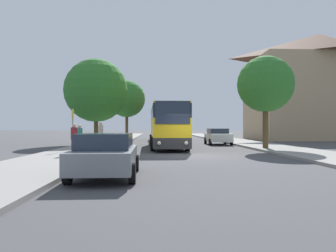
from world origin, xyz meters
TOP-DOWN VIEW (x-y plane):
  - ground_plane at (0.00, 0.00)m, footprint 300.00×300.00m
  - sidewalk_left at (-7.00, 0.00)m, footprint 4.00×120.00m
  - sidewalk_right at (7.00, 0.00)m, footprint 4.00×120.00m
  - building_right_background at (19.77, 24.23)m, footprint 17.48×11.55m
  - bus_front at (-1.21, 7.15)m, footprint 2.92×11.28m
  - bus_middle at (-1.03, 20.98)m, footprint 2.97×11.68m
  - parked_car_left_curb at (-3.77, -7.87)m, footprint 2.12×4.51m
  - parked_car_right_near at (3.79, 12.14)m, footprint 2.15×4.44m
  - bus_stop_sign at (-7.45, 2.45)m, footprint 0.08×0.45m
  - pedestrian_waiting_near at (-6.57, -0.75)m, footprint 0.36×0.36m
  - pedestrian_waiting_far at (-6.14, 5.29)m, footprint 0.36×0.36m
  - pedestrian_walking_back at (-6.76, 1.32)m, footprint 0.36×0.36m
  - tree_left_near at (-7.84, 12.85)m, footprint 6.04×6.04m
  - tree_left_far at (-6.12, 26.81)m, footprint 5.10×5.10m
  - tree_right_near at (5.82, 4.62)m, footprint 4.05×4.05m

SIDE VIEW (x-z plane):
  - ground_plane at x=0.00m, z-range 0.00..0.00m
  - sidewalk_left at x=-7.00m, z-range 0.00..0.15m
  - sidewalk_right at x=7.00m, z-range 0.00..0.15m
  - parked_car_left_curb at x=-3.77m, z-range 0.04..1.48m
  - parked_car_right_near at x=3.79m, z-range 0.04..1.56m
  - pedestrian_walking_back at x=-6.76m, z-range 0.15..1.82m
  - pedestrian_waiting_near at x=-6.57m, z-range 0.16..1.87m
  - pedestrian_waiting_far at x=-6.14m, z-range 0.17..2.06m
  - bus_middle at x=-1.03m, z-range 0.12..3.34m
  - bus_front at x=-1.21m, z-range 0.11..3.43m
  - bus_stop_sign at x=-7.45m, z-range 0.47..3.15m
  - tree_right_near at x=5.82m, z-range 1.43..8.08m
  - tree_left_near at x=-7.84m, z-range 1.15..9.20m
  - tree_left_far at x=-6.12m, z-range 1.58..9.56m
  - building_right_background at x=19.77m, z-range 0.00..14.17m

